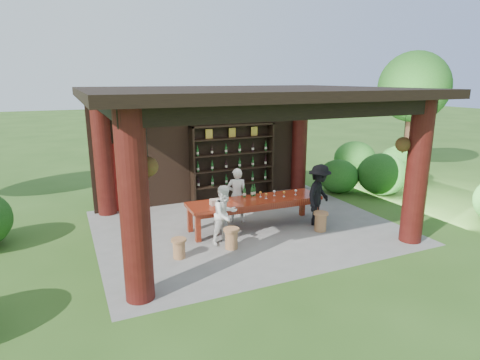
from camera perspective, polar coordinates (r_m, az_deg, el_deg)
name	(u,v)px	position (r m, az deg, el deg)	size (l,w,h in m)	color
ground	(246,227)	(10.43, 0.90, -6.63)	(90.00, 90.00, 0.00)	#2D5119
pavilion	(239,143)	(10.25, -0.13, 5.35)	(7.50, 6.00, 3.60)	slate
wine_shelf	(233,162)	(12.52, -1.01, 2.59)	(2.70, 0.41, 2.37)	black
tasting_table	(255,204)	(10.19, 2.12, -3.38)	(3.49, 0.99, 0.75)	#5F140D
stool_near_left	(231,238)	(9.07, -1.24, -8.22)	(0.36, 0.36, 0.47)	#9B653E
stool_near_right	(321,221)	(10.27, 11.39, -5.74)	(0.37, 0.37, 0.49)	#9B653E
stool_far_left	(179,248)	(8.71, -8.67, -9.51)	(0.33, 0.33, 0.43)	#9B653E
host	(237,195)	(10.56, -0.45, -2.18)	(0.53, 0.35, 1.46)	beige
guest_woman	(225,215)	(9.21, -2.13, -4.94)	(0.67, 0.52, 1.38)	white
guest_man	(319,195)	(10.51, 11.17, -2.12)	(1.04, 0.60, 1.61)	black
table_bottles	(250,190)	(10.37, 1.48, -1.50)	(0.37, 0.10, 0.31)	#194C1E
table_glasses	(276,194)	(10.40, 5.17, -1.96)	(1.00, 0.30, 0.15)	silver
napkin_basket	(216,202)	(9.71, -3.50, -3.14)	(0.26, 0.18, 0.14)	#BF6672
shrubs	(317,189)	(12.01, 10.83, -1.26)	(14.81, 7.60, 1.36)	#194C14
trees	(326,90)	(13.19, 12.07, 12.42)	(21.62, 10.94, 4.80)	#3F2819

